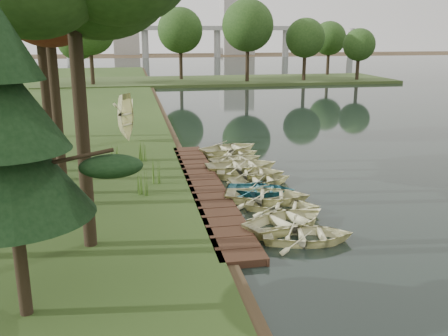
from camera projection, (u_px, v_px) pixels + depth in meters
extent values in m
plane|color=#3D2F1D|center=(240.00, 190.00, 23.40)|extent=(300.00, 300.00, 0.00)
cube|color=#382215|center=(206.00, 188.00, 23.07)|extent=(1.60, 16.00, 0.30)
cube|color=#364920|center=(219.00, 81.00, 72.14)|extent=(50.00, 14.00, 0.45)
cylinder|color=black|center=(49.00, 64.00, 67.27)|extent=(0.50, 0.50, 4.80)
sphere|color=#254317|center=(47.00, 37.00, 66.31)|extent=(5.60, 5.60, 5.60)
cylinder|color=black|center=(100.00, 64.00, 68.46)|extent=(0.50, 0.50, 4.80)
sphere|color=#254317|center=(98.00, 37.00, 67.51)|extent=(5.60, 5.60, 5.60)
cylinder|color=black|center=(149.00, 63.00, 69.66)|extent=(0.50, 0.50, 4.80)
sphere|color=#254317|center=(148.00, 37.00, 68.70)|extent=(5.60, 5.60, 5.60)
cylinder|color=black|center=(196.00, 63.00, 70.85)|extent=(0.50, 0.50, 4.80)
sphere|color=#254317|center=(196.00, 37.00, 69.90)|extent=(5.60, 5.60, 5.60)
cylinder|color=black|center=(242.00, 62.00, 72.05)|extent=(0.50, 0.50, 4.80)
sphere|color=#254317|center=(242.00, 36.00, 71.09)|extent=(5.60, 5.60, 5.60)
cylinder|color=black|center=(286.00, 62.00, 73.24)|extent=(0.50, 0.50, 4.80)
sphere|color=#254317|center=(287.00, 36.00, 72.29)|extent=(5.60, 5.60, 5.60)
cylinder|color=black|center=(329.00, 61.00, 74.43)|extent=(0.50, 0.50, 4.80)
sphere|color=#254317|center=(330.00, 36.00, 73.48)|extent=(5.60, 5.60, 5.60)
cube|color=#A5A5A0|center=(181.00, 28.00, 136.76)|extent=(90.00, 4.00, 1.20)
cylinder|color=#A5A5A0|center=(69.00, 44.00, 132.45)|extent=(1.80, 1.80, 8.00)
cylinder|color=#A5A5A0|center=(145.00, 43.00, 136.03)|extent=(1.80, 1.80, 8.00)
cylinder|color=#A5A5A0|center=(217.00, 43.00, 139.61)|extent=(1.80, 1.80, 8.00)
cylinder|color=#A5A5A0|center=(286.00, 43.00, 143.20)|extent=(1.80, 1.80, 8.00)
cylinder|color=#A5A5A0|center=(351.00, 42.00, 146.78)|extent=(1.80, 1.80, 8.00)
cube|color=#A5A5A0|center=(237.00, 25.00, 159.03)|extent=(10.00, 8.00, 18.00)
cube|color=#A5A5A0|center=(126.00, 35.00, 158.29)|extent=(8.00, 8.00, 12.00)
imported|color=beige|center=(308.00, 233.00, 17.37)|extent=(3.56, 2.80, 0.67)
imported|color=beige|center=(288.00, 218.00, 18.63)|extent=(4.35, 3.84, 0.75)
imported|color=beige|center=(282.00, 204.00, 20.39)|extent=(3.66, 3.19, 0.63)
imported|color=beige|center=(267.00, 194.00, 21.43)|extent=(4.25, 3.56, 0.76)
imported|color=teal|center=(261.00, 188.00, 22.45)|extent=(3.61, 3.10, 0.63)
imported|color=beige|center=(260.00, 178.00, 23.91)|extent=(3.31, 2.52, 0.64)
imported|color=beige|center=(250.00, 171.00, 24.94)|extent=(3.82, 3.04, 0.71)
imported|color=beige|center=(242.00, 164.00, 26.18)|extent=(3.94, 2.91, 0.79)
imported|color=beige|center=(236.00, 158.00, 27.71)|extent=(3.40, 2.72, 0.63)
imported|color=beige|center=(232.00, 152.00, 29.02)|extent=(3.26, 2.45, 0.64)
imported|color=beige|center=(230.00, 147.00, 30.09)|extent=(4.35, 3.71, 0.76)
imported|color=beige|center=(127.00, 136.00, 32.23)|extent=(3.77, 3.51, 0.64)
cylinder|color=black|center=(80.00, 108.00, 15.42)|extent=(0.42, 0.42, 9.19)
cylinder|color=black|center=(56.00, 98.00, 20.78)|extent=(0.41, 0.41, 8.40)
cylinder|color=black|center=(5.00, 73.00, 23.98)|extent=(0.44, 0.44, 9.89)
cylinder|color=black|center=(43.00, 62.00, 22.44)|extent=(0.46, 0.46, 11.08)
cylinder|color=black|center=(9.00, 42.00, 25.43)|extent=(0.49, 0.49, 12.68)
cylinder|color=black|center=(52.00, 68.00, 32.53)|extent=(0.42, 0.42, 9.13)
cylinder|color=black|center=(20.00, 258.00, 12.19)|extent=(0.32, 0.32, 3.06)
cone|color=black|center=(9.00, 163.00, 11.55)|extent=(3.80, 3.80, 2.60)
cone|color=black|center=(2.00, 102.00, 11.17)|extent=(2.90, 2.90, 2.25)
cone|color=#3F661E|center=(142.00, 184.00, 21.62)|extent=(0.60, 0.60, 0.98)
cone|color=#3F661E|center=(157.00, 171.00, 23.31)|extent=(0.60, 0.60, 1.13)
cone|color=#3F661E|center=(114.00, 155.00, 26.52)|extent=(0.60, 0.60, 1.06)
cone|color=#3F661E|center=(143.00, 151.00, 27.33)|extent=(0.60, 0.60, 1.12)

